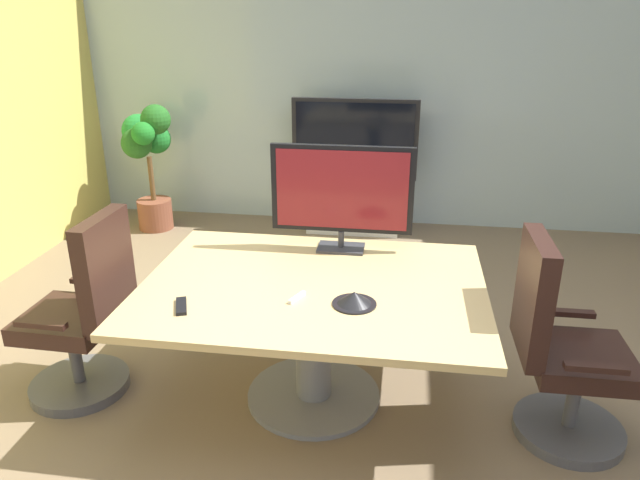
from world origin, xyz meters
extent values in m
plane|color=#7A664C|center=(0.00, 0.00, 0.00)|extent=(7.32, 7.32, 0.00)
cube|color=#9EB2B7|center=(0.00, 3.16, 1.49)|extent=(5.82, 0.10, 2.98)
cube|color=tan|center=(-0.08, 0.04, 0.71)|extent=(1.82, 1.35, 0.04)
cylinder|color=slate|center=(-0.08, 0.04, 0.34)|extent=(0.20, 0.20, 0.69)
cylinder|color=slate|center=(-0.08, 0.04, 0.01)|extent=(0.76, 0.76, 0.03)
cylinder|color=#4C4C51|center=(-1.45, -0.08, 0.03)|extent=(0.56, 0.56, 0.06)
cylinder|color=#4C4C51|center=(-1.45, -0.08, 0.24)|extent=(0.07, 0.07, 0.36)
cube|color=black|center=(-1.45, -0.08, 0.46)|extent=(0.49, 0.49, 0.10)
cube|color=black|center=(-1.18, -0.09, 0.79)|extent=(0.10, 0.46, 0.60)
cube|color=black|center=(-1.42, 0.18, 0.58)|extent=(0.28, 0.06, 0.03)
cube|color=black|center=(-1.44, -0.34, 0.58)|extent=(0.28, 0.06, 0.03)
cylinder|color=#4C4C51|center=(1.30, -0.08, 0.03)|extent=(0.56, 0.56, 0.06)
cylinder|color=#4C4C51|center=(1.30, -0.08, 0.24)|extent=(0.07, 0.07, 0.36)
cube|color=black|center=(1.30, -0.08, 0.46)|extent=(0.48, 0.48, 0.10)
cube|color=black|center=(1.03, -0.08, 0.79)|extent=(0.09, 0.46, 0.60)
cube|color=black|center=(1.28, -0.34, 0.58)|extent=(0.28, 0.05, 0.03)
cube|color=black|center=(1.27, 0.18, 0.58)|extent=(0.28, 0.05, 0.03)
cube|color=#333338|center=(0.02, 0.54, 0.74)|extent=(0.28, 0.18, 0.02)
cylinder|color=#333338|center=(0.02, 0.54, 0.79)|extent=(0.04, 0.04, 0.10)
cube|color=black|center=(0.02, 0.55, 1.10)|extent=(0.84, 0.04, 0.52)
cube|color=maroon|center=(0.02, 0.53, 1.10)|extent=(0.77, 0.01, 0.47)
cube|color=#B7BABC|center=(-0.11, 2.81, 0.28)|extent=(0.90, 0.36, 0.55)
cube|color=black|center=(-0.11, 2.79, 0.93)|extent=(1.20, 0.06, 0.76)
cube|color=black|center=(-0.11, 2.76, 0.93)|extent=(1.12, 0.01, 0.69)
cylinder|color=brown|center=(-2.10, 2.58, 0.15)|extent=(0.34, 0.34, 0.30)
cylinder|color=brown|center=(-2.10, 2.58, 0.52)|extent=(0.05, 0.05, 0.44)
sphere|color=#22611F|center=(-1.98, 2.54, 1.11)|extent=(0.28, 0.28, 0.28)
sphere|color=#1C6F25|center=(-2.09, 2.76, 0.88)|extent=(0.29, 0.29, 0.29)
sphere|color=#21802F|center=(-2.24, 2.71, 0.96)|extent=(0.33, 0.33, 0.33)
sphere|color=#235C1E|center=(-2.20, 2.54, 0.88)|extent=(0.29, 0.29, 0.29)
sphere|color=#1D7522|center=(-2.05, 2.39, 1.01)|extent=(0.22, 0.22, 0.22)
cone|color=black|center=(0.16, -0.17, 0.76)|extent=(0.19, 0.19, 0.07)
cylinder|color=black|center=(0.16, -0.17, 0.73)|extent=(0.22, 0.22, 0.01)
cube|color=black|center=(-0.67, -0.32, 0.74)|extent=(0.11, 0.18, 0.02)
cube|color=silver|center=(-0.13, -0.15, 0.74)|extent=(0.07, 0.13, 0.02)
camera|label=1|loc=(0.37, -2.76, 2.10)|focal=33.08mm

